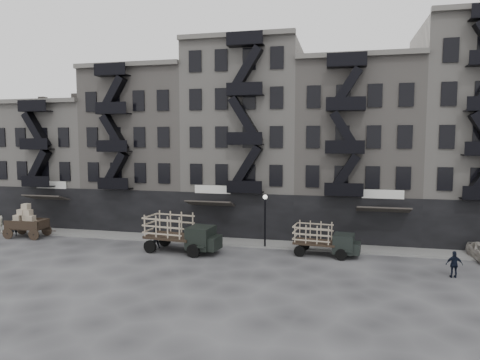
% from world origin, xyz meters
% --- Properties ---
extents(ground, '(140.00, 140.00, 0.00)m').
position_xyz_m(ground, '(0.00, 0.00, 0.00)').
color(ground, '#38383A').
rests_on(ground, ground).
extents(sidewalk, '(55.00, 2.50, 0.15)m').
position_xyz_m(sidewalk, '(0.00, 3.75, 0.07)').
color(sidewalk, slate).
rests_on(sidewalk, ground).
extents(building_west, '(10.00, 11.35, 13.20)m').
position_xyz_m(building_west, '(-20.00, 9.83, 6.00)').
color(building_west, '#9B968E').
rests_on(building_west, ground).
extents(building_midwest, '(10.00, 11.35, 16.20)m').
position_xyz_m(building_midwest, '(-10.00, 9.83, 7.50)').
color(building_midwest, gray).
rests_on(building_midwest, ground).
extents(building_center, '(10.00, 11.35, 18.20)m').
position_xyz_m(building_center, '(-0.00, 9.82, 8.50)').
color(building_center, '#9B968E').
rests_on(building_center, ground).
extents(building_mideast, '(10.00, 11.35, 16.20)m').
position_xyz_m(building_mideast, '(10.00, 9.83, 7.50)').
color(building_mideast, gray).
rests_on(building_mideast, ground).
extents(building_east, '(10.00, 11.35, 19.20)m').
position_xyz_m(building_east, '(20.00, 9.82, 9.00)').
color(building_east, '#9B968E').
rests_on(building_east, ground).
extents(lamp_post, '(0.36, 0.36, 4.28)m').
position_xyz_m(lamp_post, '(3.00, 2.60, 2.78)').
color(lamp_post, black).
rests_on(lamp_post, ground).
extents(wagon, '(3.58, 2.06, 2.95)m').
position_xyz_m(wagon, '(-18.10, 1.47, 1.69)').
color(wagon, black).
rests_on(wagon, ground).
extents(stake_truck_west, '(6.01, 2.97, 2.91)m').
position_xyz_m(stake_truck_west, '(-3.08, -0.02, 1.66)').
color(stake_truck_west, black).
rests_on(stake_truck_west, ground).
extents(stake_truck_east, '(4.93, 2.40, 2.40)m').
position_xyz_m(stake_truck_east, '(7.67, 1.46, 1.37)').
color(stake_truck_east, black).
rests_on(stake_truck_east, ground).
extents(pedestrian_west, '(0.72, 0.63, 1.66)m').
position_xyz_m(pedestrian_west, '(-19.62, 1.75, 0.83)').
color(pedestrian_west, black).
rests_on(pedestrian_west, ground).
extents(pedestrian_mid, '(1.04, 1.00, 1.69)m').
position_xyz_m(pedestrian_mid, '(-5.45, 0.54, 0.85)').
color(pedestrian_mid, black).
rests_on(pedestrian_mid, ground).
extents(policeman, '(1.00, 0.45, 1.68)m').
position_xyz_m(policeman, '(15.76, -1.83, 0.84)').
color(policeman, black).
rests_on(policeman, ground).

